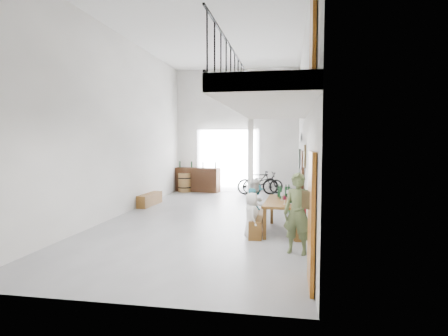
% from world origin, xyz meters
% --- Properties ---
extents(floor, '(12.00, 12.00, 0.00)m').
position_xyz_m(floor, '(0.00, 0.00, 0.00)').
color(floor, slate).
rests_on(floor, ground).
extents(room_walls, '(12.00, 12.00, 12.00)m').
position_xyz_m(room_walls, '(0.00, 0.00, 3.55)').
color(room_walls, white).
rests_on(room_walls, ground).
extents(gateway_portal, '(2.80, 0.08, 2.80)m').
position_xyz_m(gateway_portal, '(-0.40, 5.94, 1.40)').
color(gateway_portal, white).
rests_on(gateway_portal, ground).
extents(right_wall_decor, '(0.07, 8.28, 5.07)m').
position_xyz_m(right_wall_decor, '(2.70, -1.87, 1.74)').
color(right_wall_decor, '#AD5F17').
rests_on(right_wall_decor, ground).
extents(balcony, '(1.52, 5.62, 4.00)m').
position_xyz_m(balcony, '(1.98, -3.13, 2.96)').
color(balcony, white).
rests_on(balcony, ground).
extents(tasting_table, '(0.92, 2.05, 0.79)m').
position_xyz_m(tasting_table, '(2.20, -1.36, 0.71)').
color(tasting_table, brown).
rests_on(tasting_table, ground).
extents(bench_inner, '(0.38, 1.87, 0.43)m').
position_xyz_m(bench_inner, '(1.57, -1.46, 0.21)').
color(bench_inner, brown).
rests_on(bench_inner, ground).
extents(bench_wall, '(0.32, 1.79, 0.41)m').
position_xyz_m(bench_wall, '(2.57, -1.43, 0.20)').
color(bench_wall, brown).
rests_on(bench_wall, ground).
extents(tableware, '(0.39, 1.33, 0.35)m').
position_xyz_m(tableware, '(2.25, -1.17, 0.93)').
color(tableware, black).
rests_on(tableware, tasting_table).
extents(side_bench, '(0.40, 1.52, 0.42)m').
position_xyz_m(side_bench, '(-2.50, 1.75, 0.21)').
color(side_bench, brown).
rests_on(side_bench, ground).
extents(oak_barrel, '(0.57, 0.57, 0.84)m').
position_xyz_m(oak_barrel, '(-2.28, 5.40, 0.42)').
color(oak_barrel, brown).
rests_on(oak_barrel, ground).
extents(serving_counter, '(2.10, 0.85, 1.08)m').
position_xyz_m(serving_counter, '(-1.75, 5.65, 0.54)').
color(serving_counter, '#3B200F').
rests_on(serving_counter, ground).
extents(counter_bottles, '(1.78, 0.30, 0.28)m').
position_xyz_m(counter_bottles, '(-1.75, 5.67, 1.22)').
color(counter_bottles, black).
rests_on(counter_bottles, serving_counter).
extents(guest_left_a, '(0.45, 0.59, 1.08)m').
position_xyz_m(guest_left_a, '(1.51, -2.16, 0.54)').
color(guest_left_a, white).
rests_on(guest_left_a, ground).
extents(guest_left_b, '(0.38, 0.47, 1.11)m').
position_xyz_m(guest_left_b, '(1.48, -1.59, 0.55)').
color(guest_left_b, '#236675').
rests_on(guest_left_b, ground).
extents(guest_left_c, '(0.69, 0.76, 1.28)m').
position_xyz_m(guest_left_c, '(1.49, -0.97, 0.64)').
color(guest_left_c, white).
rests_on(guest_left_c, ground).
extents(guest_left_d, '(0.59, 0.79, 1.09)m').
position_xyz_m(guest_left_d, '(1.46, -0.51, 0.55)').
color(guest_left_d, '#236675').
rests_on(guest_left_d, ground).
extents(guest_right_a, '(0.49, 0.68, 1.07)m').
position_xyz_m(guest_right_a, '(2.80, -1.92, 0.54)').
color(guest_right_a, red).
rests_on(guest_right_a, ground).
extents(guest_right_b, '(0.48, 1.04, 1.07)m').
position_xyz_m(guest_right_b, '(2.71, -1.19, 0.54)').
color(guest_right_b, black).
rests_on(guest_right_b, ground).
extents(guest_right_c, '(0.47, 0.58, 1.02)m').
position_xyz_m(guest_right_c, '(2.76, -0.62, 0.51)').
color(guest_right_c, white).
rests_on(guest_right_c, ground).
extents(host_standing, '(0.68, 0.54, 1.63)m').
position_xyz_m(host_standing, '(2.54, -3.18, 0.82)').
color(host_standing, '#4B5630').
rests_on(host_standing, ground).
extents(potted_plant, '(0.42, 0.39, 0.38)m').
position_xyz_m(potted_plant, '(2.45, 0.86, 0.19)').
color(potted_plant, '#21531F').
rests_on(potted_plant, ground).
extents(bicycle_near, '(1.88, 1.09, 0.93)m').
position_xyz_m(bicycle_near, '(1.22, 5.51, 0.47)').
color(bicycle_near, black).
rests_on(bicycle_near, ground).
extents(bicycle_far, '(1.83, 0.86, 1.06)m').
position_xyz_m(bicycle_far, '(1.04, 5.07, 0.53)').
color(bicycle_far, black).
rests_on(bicycle_far, ground).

